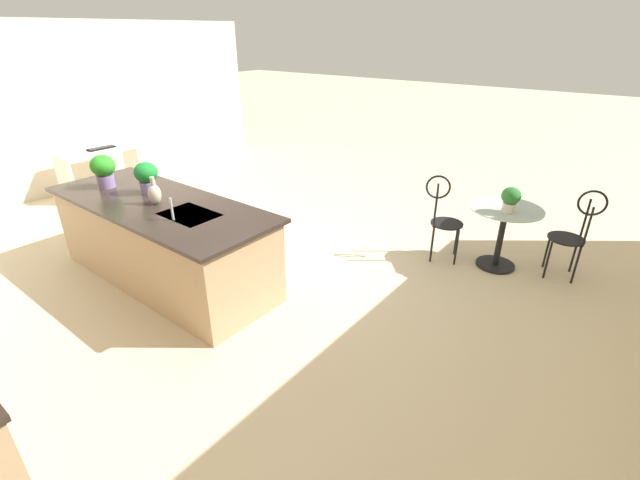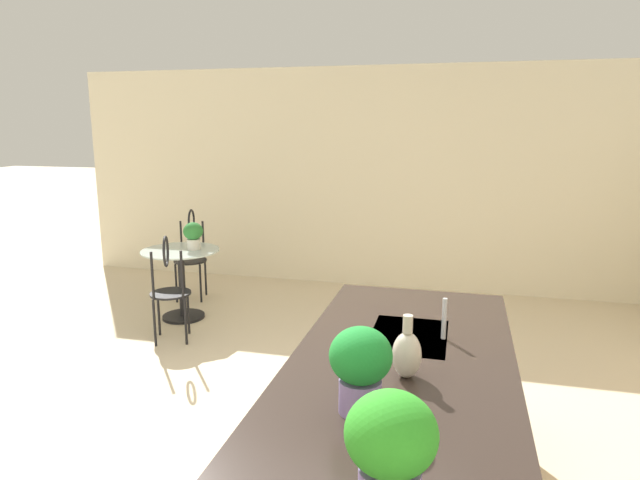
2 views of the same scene
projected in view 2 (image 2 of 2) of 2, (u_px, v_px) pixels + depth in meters
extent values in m
cube|color=beige|center=(372.00, 179.00, 6.87)|extent=(0.12, 7.80, 2.70)
cube|color=tan|center=(393.00, 478.00, 2.53)|extent=(2.70, 0.96, 0.88)
cube|color=#2D231E|center=(396.00, 385.00, 2.43)|extent=(2.80, 1.06, 0.04)
cube|color=#B2B5BA|center=(409.00, 338.00, 2.95)|extent=(0.56, 0.40, 0.03)
cylinder|color=black|center=(184.00, 316.00, 5.90)|extent=(0.44, 0.44, 0.03)
cylinder|color=black|center=(182.00, 283.00, 5.82)|extent=(0.07, 0.07, 0.69)
cylinder|color=#B2C6C1|center=(180.00, 251.00, 5.75)|extent=(0.80, 0.80, 0.01)
cylinder|color=black|center=(159.00, 313.00, 5.37)|extent=(0.03, 0.03, 0.45)
cylinder|color=black|center=(188.00, 312.00, 5.41)|extent=(0.03, 0.03, 0.45)
cylinder|color=black|center=(155.00, 323.00, 5.10)|extent=(0.03, 0.03, 0.45)
cylinder|color=black|center=(186.00, 322.00, 5.14)|extent=(0.03, 0.03, 0.45)
cylinder|color=black|center=(171.00, 293.00, 5.21)|extent=(0.50, 0.50, 0.02)
cylinder|color=black|center=(152.00, 276.00, 5.00)|extent=(0.03, 0.03, 0.45)
cylinder|color=black|center=(182.00, 275.00, 5.04)|extent=(0.03, 0.03, 0.45)
torus|color=black|center=(166.00, 251.00, 4.97)|extent=(0.27, 0.13, 0.28)
cylinder|color=black|center=(201.00, 283.00, 6.36)|extent=(0.03, 0.03, 0.45)
cylinder|color=black|center=(176.00, 283.00, 6.37)|extent=(0.03, 0.03, 0.45)
cylinder|color=black|center=(206.00, 277.00, 6.64)|extent=(0.03, 0.03, 0.45)
cylinder|color=black|center=(182.00, 277.00, 6.64)|extent=(0.03, 0.03, 0.45)
cylinder|color=black|center=(190.00, 261.00, 6.45)|extent=(0.46, 0.46, 0.02)
cylinder|color=black|center=(203.00, 240.00, 6.56)|extent=(0.03, 0.03, 0.45)
cylinder|color=black|center=(181.00, 240.00, 6.56)|extent=(0.03, 0.03, 0.45)
torus|color=black|center=(191.00, 221.00, 6.51)|extent=(0.28, 0.09, 0.28)
cylinder|color=#B2B5BA|center=(444.00, 319.00, 2.88)|extent=(0.02, 0.02, 0.22)
cylinder|color=beige|center=(194.00, 244.00, 5.76)|extent=(0.14, 0.14, 0.11)
ellipsoid|color=#2B7330|center=(193.00, 231.00, 5.73)|extent=(0.20, 0.20, 0.18)
ellipsoid|color=#2A8E23|center=(391.00, 434.00, 1.55)|extent=(0.27, 0.27, 0.24)
cylinder|color=#7A669E|center=(360.00, 396.00, 2.16)|extent=(0.17, 0.17, 0.13)
ellipsoid|color=#19772A|center=(361.00, 356.00, 2.12)|extent=(0.25, 0.25, 0.22)
ellipsoid|color=#BCB29E|center=(407.00, 355.00, 2.45)|extent=(0.13, 0.13, 0.21)
cylinder|color=#BCB29E|center=(408.00, 324.00, 2.42)|extent=(0.04, 0.04, 0.08)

